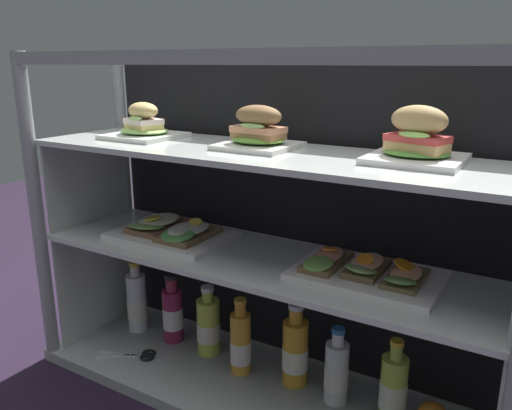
{
  "coord_description": "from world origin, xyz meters",
  "views": [
    {
      "loc": [
        0.64,
        -1.07,
        0.91
      ],
      "look_at": [
        0.0,
        0.0,
        0.56
      ],
      "focal_mm": 35.74,
      "sensor_mm": 36.0,
      "label": 1
    }
  ],
  "objects": [
    {
      "name": "juice_bottle_front_fourth",
      "position": [
        -0.35,
        0.06,
        0.13
      ],
      "size": [
        0.07,
        0.07,
        0.23
      ],
      "color": "#8F234B",
      "rests_on": "case_base_deck"
    },
    {
      "name": "plated_roll_sandwich_mid_right",
      "position": [
        0.38,
        0.05,
        0.74
      ],
      "size": [
        0.2,
        0.2,
        0.12
      ],
      "color": "white",
      "rests_on": "shelf_upper_glass"
    },
    {
      "name": "juice_bottle_tucked_behind",
      "position": [
        -0.07,
        0.03,
        0.12
      ],
      "size": [
        0.06,
        0.06,
        0.23
      ],
      "color": "gold",
      "rests_on": "case_base_deck"
    },
    {
      "name": "kitchen_scissors",
      "position": [
        -0.37,
        -0.07,
        0.04
      ],
      "size": [
        0.18,
        0.14,
        0.01
      ],
      "color": "silver",
      "rests_on": "case_base_deck"
    },
    {
      "name": "juice_bottle_back_left",
      "position": [
        0.38,
        0.03,
        0.13
      ],
      "size": [
        0.07,
        0.07,
        0.23
      ],
      "color": "#B1CE4A",
      "rests_on": "case_base_deck"
    },
    {
      "name": "shelf_lower_glass",
      "position": [
        0.0,
        0.0,
        0.41
      ],
      "size": [
        1.26,
        0.34,
        0.01
      ],
      "primitive_type": "cube",
      "color": "silver",
      "rests_on": "riser_lower_tier"
    },
    {
      "name": "juice_bottle_front_right_end",
      "position": [
        -0.5,
        0.05,
        0.13
      ],
      "size": [
        0.07,
        0.07,
        0.24
      ],
      "color": "white",
      "rests_on": "case_base_deck"
    },
    {
      "name": "juice_bottle_near_post",
      "position": [
        0.22,
        0.04,
        0.12
      ],
      "size": [
        0.06,
        0.06,
        0.22
      ],
      "color": "silver",
      "rests_on": "case_base_deck"
    },
    {
      "name": "juice_bottle_front_second",
      "position": [
        0.09,
        0.06,
        0.13
      ],
      "size": [
        0.07,
        0.07,
        0.24
      ],
      "color": "gold",
      "rests_on": "case_base_deck"
    },
    {
      "name": "riser_lower_tier",
      "position": [
        0.0,
        0.0,
        0.22
      ],
      "size": [
        1.24,
        0.32,
        0.37
      ],
      "color": "silver",
      "rests_on": "case_base_deck"
    },
    {
      "name": "juice_bottle_back_right",
      "position": [
        -0.21,
        0.06,
        0.12
      ],
      "size": [
        0.07,
        0.07,
        0.22
      ],
      "color": "#BFD04B",
      "rests_on": "case_base_deck"
    },
    {
      "name": "plated_roll_sandwich_left_of_center",
      "position": [
        -0.01,
        0.03,
        0.74
      ],
      "size": [
        0.18,
        0.18,
        0.11
      ],
      "color": "white",
      "rests_on": "shelf_upper_glass"
    },
    {
      "name": "plated_roll_sandwich_near_right_corner",
      "position": [
        -0.38,
        0.02,
        0.73
      ],
      "size": [
        0.19,
        0.19,
        0.1
      ],
      "color": "white",
      "rests_on": "shelf_upper_glass"
    },
    {
      "name": "case_base_deck",
      "position": [
        0.0,
        0.0,
        0.02
      ],
      "size": [
        1.32,
        0.4,
        0.03
      ],
      "primitive_type": "cube",
      "color": "#A3A8A7",
      "rests_on": "ground"
    },
    {
      "name": "ground_plane",
      "position": [
        0.0,
        0.0,
        -0.01
      ],
      "size": [
        6.0,
        6.0,
        0.02
      ],
      "primitive_type": "cube",
      "color": "black",
      "rests_on": "ground"
    },
    {
      "name": "shelf_upper_glass",
      "position": [
        0.0,
        0.0,
        0.69
      ],
      "size": [
        1.26,
        0.34,
        0.01
      ],
      "primitive_type": "cube",
      "color": "silver",
      "rests_on": "riser_upper_tier"
    },
    {
      "name": "open_sandwich_tray_mid_left",
      "position": [
        0.29,
        0.01,
        0.43
      ],
      "size": [
        0.34,
        0.23,
        0.06
      ],
      "color": "white",
      "rests_on": "shelf_lower_glass"
    },
    {
      "name": "riser_upper_tier",
      "position": [
        0.0,
        0.0,
        0.55
      ],
      "size": [
        1.24,
        0.32,
        0.27
      ],
      "color": "silver",
      "rests_on": "shelf_lower_glass"
    },
    {
      "name": "open_sandwich_tray_far_left",
      "position": [
        -0.29,
        -0.0,
        0.44
      ],
      "size": [
        0.34,
        0.23,
        0.06
      ],
      "color": "white",
      "rests_on": "shelf_lower_glass"
    },
    {
      "name": "case_frame",
      "position": [
        0.0,
        0.09,
        0.51
      ],
      "size": [
        1.32,
        0.4,
        0.94
      ],
      "color": "gray",
      "rests_on": "ground"
    }
  ]
}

